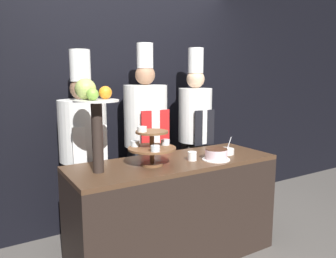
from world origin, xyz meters
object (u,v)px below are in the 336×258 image
object	(u,v)px
serving_bowl_near	(225,151)
chef_center_right	(195,129)
cake_round	(216,154)
chef_left	(84,147)
cup_white	(192,156)
fruit_pedestal	(93,108)
tiered_stand	(152,145)
chef_center_left	(146,134)

from	to	relation	value
serving_bowl_near	chef_center_right	bearing A→B (deg)	79.96
cake_round	chef_left	bearing A→B (deg)	140.38
cup_white	fruit_pedestal	bearing A→B (deg)	172.99
tiered_stand	serving_bowl_near	bearing A→B (deg)	-0.94
fruit_pedestal	chef_left	size ratio (longest dim) A/B	0.38
cup_white	chef_left	size ratio (longest dim) A/B	0.04
cake_round	chef_left	size ratio (longest dim) A/B	0.13
tiered_stand	cup_white	world-z (taller)	tiered_stand
cup_white	serving_bowl_near	size ratio (longest dim) A/B	0.48
cup_white	serving_bowl_near	xyz separation A→B (m)	(0.39, 0.03, -0.01)
cake_round	cup_white	size ratio (longest dim) A/B	3.12
tiered_stand	chef_left	xyz separation A→B (m)	(-0.35, 0.60, -0.09)
chef_left	chef_center_left	world-z (taller)	chef_center_left
fruit_pedestal	cup_white	size ratio (longest dim) A/B	9.06
tiered_stand	chef_left	world-z (taller)	chef_left
tiered_stand	cup_white	bearing A→B (deg)	-7.11
cup_white	cake_round	bearing A→B (deg)	-26.07
fruit_pedestal	chef_left	xyz separation A→B (m)	(0.08, 0.55, -0.39)
serving_bowl_near	chef_center_right	size ratio (longest dim) A/B	0.08
fruit_pedestal	tiered_stand	bearing A→B (deg)	-6.92
cake_round	cup_white	bearing A→B (deg)	153.93
fruit_pedestal	chef_center_left	xyz separation A→B (m)	(0.70, 0.55, -0.33)
serving_bowl_near	chef_center_left	world-z (taller)	chef_center_left
cup_white	chef_center_left	world-z (taller)	chef_center_left
serving_bowl_near	chef_center_left	size ratio (longest dim) A/B	0.08
chef_left	chef_center_right	bearing A→B (deg)	0.00
chef_center_left	fruit_pedestal	bearing A→B (deg)	-141.66
chef_left	tiered_stand	bearing A→B (deg)	-59.65
cake_round	chef_center_left	bearing A→B (deg)	110.36
fruit_pedestal	cup_white	distance (m)	0.90
cup_white	serving_bowl_near	distance (m)	0.39
fruit_pedestal	cake_round	bearing A→B (deg)	-10.82
chef_left	fruit_pedestal	bearing A→B (deg)	-98.32
fruit_pedestal	cake_round	xyz separation A→B (m)	(0.97, -0.19, -0.42)
cup_white	chef_center_right	world-z (taller)	chef_center_right
cake_round	serving_bowl_near	xyz separation A→B (m)	(0.21, 0.12, -0.02)
tiered_stand	cake_round	bearing A→B (deg)	-13.91
chef_left	cup_white	bearing A→B (deg)	-42.44
serving_bowl_near	chef_center_left	xyz separation A→B (m)	(-0.48, 0.62, 0.11)
chef_center_left	chef_left	bearing A→B (deg)	180.00
cup_white	serving_bowl_near	world-z (taller)	serving_bowl_near
cake_round	chef_center_right	bearing A→B (deg)	66.84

